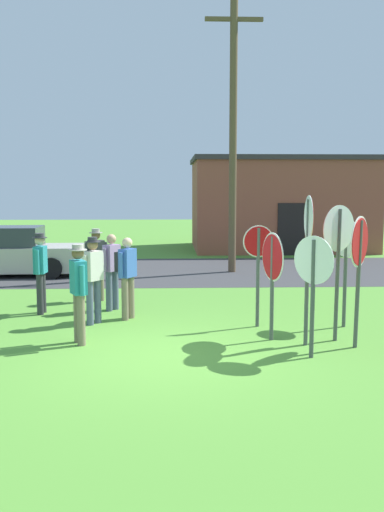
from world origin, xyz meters
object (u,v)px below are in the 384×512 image
Objects in this scene: person_with_sunhat at (41,268)px; stop_sign_center_cluster at (272,267)px; utility_pole at (233,133)px; stop_sign_low_front at (258,260)px; parked_car_on_street at (11,253)px; person_near_signs at (112,268)px; stop_sign_leaning_left at (359,258)px; person_on_left at (79,288)px; person_in_dark_shirt at (96,259)px; stop_sign_tallest at (346,254)px; person_in_blue at (93,275)px; stop_sign_rear_left at (313,275)px; person_in_teal at (127,272)px; stop_sign_far_back at (338,248)px; stop_sign_nearest at (308,244)px.

stop_sign_center_cluster is at bearing -26.78° from person_with_sunhat.
utility_pole is 4.26× the size of stop_sign_low_front.
parked_car_on_street is 6.42m from person_near_signs.
person_on_left is (-4.73, 0.42, -0.55)m from stop_sign_leaning_left.
person_near_signs is 0.97× the size of person_in_dark_shirt.
stop_sign_tallest is at bearing -12.84° from person_with_sunhat.
stop_sign_leaning_left is 5.06m from person_in_blue.
stop_sign_rear_left is 1.12× the size of person_with_sunhat.
person_in_teal is at bearing 69.75° from person_on_left.
stop_sign_tallest is at bearing 65.21° from stop_sign_far_back.
person_with_sunhat is (-1.26, 0.98, 0.00)m from person_in_blue.
stop_sign_far_back is 1.38× the size of person_with_sunhat.
utility_pole reaches higher than stop_sign_leaning_left.
stop_sign_leaning_left is at bearing -12.51° from stop_sign_nearest.
stop_sign_nearest is 3.99m from person_on_left.
stop_sign_tallest is 1.83m from stop_sign_center_cluster.
utility_pole is 8.02m from stop_sign_tallest.
utility_pole is at bearing 63.05° from person_in_blue.
stop_sign_nearest reaches higher than stop_sign_far_back.
person_in_teal is (-3.22, 2.09, -0.78)m from stop_sign_nearest.
stop_sign_tallest is at bearing -39.74° from parked_car_on_street.
utility_pole is 7.89m from parked_car_on_street.
person_with_sunhat is (-5.11, 2.66, -0.78)m from stop_sign_nearest.
utility_pole reaches higher than stop_sign_nearest.
person_with_sunhat is (-4.47, 1.32, -0.34)m from stop_sign_low_front.
stop_sign_tallest is 1.22× the size of person_in_dark_shirt.
utility_pole is 4.32× the size of stop_sign_rear_left.
person_in_teal is 1.97m from person_on_left.
person_on_left is (-0.68, -1.85, 0.00)m from person_in_teal.
utility_pole reaches higher than person_in_dark_shirt.
person_with_sunhat is (-6.16, 1.40, -0.46)m from stop_sign_tallest.
stop_sign_rear_left is 4.22m from person_in_teal.
person_in_dark_shirt is (-4.92, 4.18, -0.53)m from stop_sign_leaning_left.
stop_sign_tallest is 4.99m from person_near_signs.
stop_sign_nearest is 0.87m from stop_sign_leaning_left.
person_in_blue is at bearing 174.00° from stop_sign_low_front.
person_on_left is at bearing -113.14° from utility_pole.
stop_sign_center_cluster is at bearing 1.97° from person_on_left.
parked_car_on_street is 5.29m from person_in_dark_shirt.
person_in_blue is at bearing -62.16° from parked_car_on_street.
person_in_dark_shirt is at bearing 142.53° from stop_sign_low_front.
stop_sign_low_front is at bearing 105.08° from stop_sign_rear_left.
stop_sign_leaning_left reaches higher than person_in_teal.
stop_sign_leaning_left is 1.29× the size of person_in_dark_shirt.
person_near_signs is at bearing 79.56° from person_in_blue.
stop_sign_nearest is 0.79m from stop_sign_center_cluster.
person_in_dark_shirt is at bearing 52.99° from person_with_sunhat.
stop_sign_low_front is (6.66, -6.86, 0.63)m from parked_car_on_street.
stop_sign_rear_left reaches higher than person_near_signs.
stop_sign_center_cluster is 0.99m from stop_sign_low_front.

